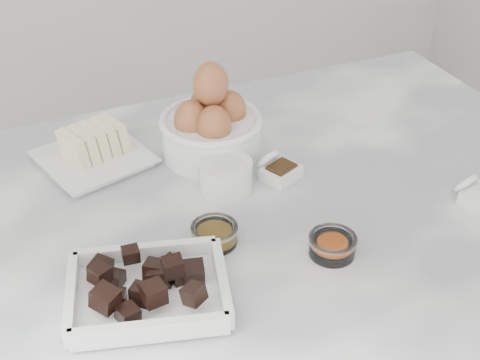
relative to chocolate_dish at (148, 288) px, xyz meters
name	(u,v)px	position (x,y,z in m)	size (l,w,h in m)	color
marble_slab	(236,226)	(0.17, 0.12, -0.04)	(1.20, 0.80, 0.04)	white
chocolate_dish	(148,288)	(0.00, 0.00, 0.00)	(0.23, 0.20, 0.05)	white
butter_plate	(91,150)	(0.01, 0.35, 0.00)	(0.20, 0.20, 0.07)	white
sugar_ramekin	(226,175)	(0.18, 0.19, 0.00)	(0.08, 0.08, 0.05)	white
egg_bowl	(211,125)	(0.20, 0.30, 0.03)	(0.17, 0.17, 0.17)	white
honey_bowl	(215,234)	(0.12, 0.08, -0.01)	(0.07, 0.07, 0.03)	white
zest_bowl	(332,244)	(0.26, -0.01, -0.01)	(0.07, 0.07, 0.03)	white
vanilla_spoon	(278,169)	(0.27, 0.19, -0.01)	(0.07, 0.08, 0.04)	white
salt_spoon	(477,193)	(0.52, 0.01, -0.01)	(0.07, 0.08, 0.04)	white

